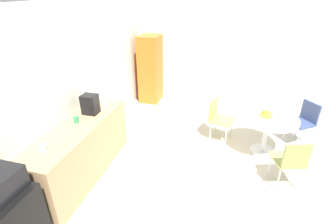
% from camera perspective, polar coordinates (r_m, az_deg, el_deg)
% --- Properties ---
extents(ground_plane, '(6.00, 6.00, 0.00)m').
position_cam_1_polar(ground_plane, '(4.41, 18.37, -13.89)').
color(ground_plane, beige).
extents(wall_back, '(6.00, 0.10, 2.60)m').
position_cam_1_polar(wall_back, '(4.48, -20.35, 5.81)').
color(wall_back, silver).
rests_on(wall_back, ground_plane).
extents(wall_side_right, '(0.10, 6.00, 2.60)m').
position_cam_1_polar(wall_side_right, '(6.58, 19.30, 12.27)').
color(wall_side_right, silver).
rests_on(wall_side_right, ground_plane).
extents(counter_block, '(2.09, 0.60, 0.90)m').
position_cam_1_polar(counter_block, '(4.23, -19.07, -8.27)').
color(counter_block, tan).
rests_on(counter_block, ground_plane).
extents(locker_cabinet, '(0.60, 0.50, 1.70)m').
position_cam_1_polar(locker_cabinet, '(6.58, -4.00, 9.58)').
color(locker_cabinet, orange).
rests_on(locker_cabinet, ground_plane).
extents(round_table, '(1.01, 1.01, 0.73)m').
position_cam_1_polar(round_table, '(4.79, 21.51, -2.65)').
color(round_table, silver).
rests_on(round_table, ground_plane).
extents(chair_yellow, '(0.52, 0.52, 0.83)m').
position_cam_1_polar(chair_yellow, '(4.98, 11.09, -0.68)').
color(chair_yellow, silver).
rests_on(chair_yellow, ground_plane).
extents(chair_olive, '(0.53, 0.53, 0.83)m').
position_cam_1_polar(chair_olive, '(4.12, 26.17, -9.49)').
color(chair_olive, silver).
rests_on(chair_olive, ground_plane).
extents(chair_navy, '(0.59, 0.59, 0.83)m').
position_cam_1_polar(chair_navy, '(5.45, 28.60, -1.19)').
color(chair_navy, silver).
rests_on(chair_navy, ground_plane).
extents(fruit_bowl, '(0.21, 0.21, 0.13)m').
position_cam_1_polar(fruit_bowl, '(4.70, 21.35, -0.42)').
color(fruit_bowl, gold).
rests_on(fruit_bowl, round_table).
extents(mug_white, '(0.13, 0.08, 0.09)m').
position_cam_1_polar(mug_white, '(4.51, -14.22, 1.97)').
color(mug_white, white).
rests_on(mug_white, counter_block).
extents(mug_green, '(0.13, 0.08, 0.09)m').
position_cam_1_polar(mug_green, '(4.08, -20.03, -1.61)').
color(mug_green, '#338C59').
rests_on(mug_green, counter_block).
extents(mug_red, '(0.13, 0.08, 0.09)m').
position_cam_1_polar(mug_red, '(3.55, -26.43, -7.26)').
color(mug_red, white).
rests_on(mug_red, counter_block).
extents(coffee_maker, '(0.20, 0.24, 0.32)m').
position_cam_1_polar(coffee_maker, '(4.25, -17.19, 1.68)').
color(coffee_maker, black).
rests_on(coffee_maker, counter_block).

